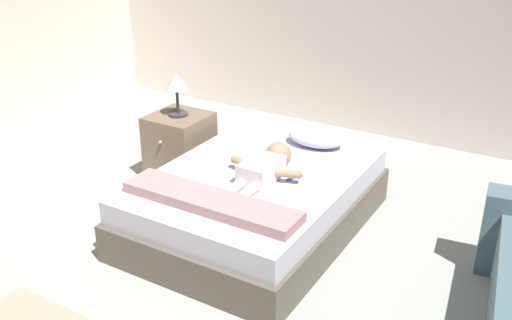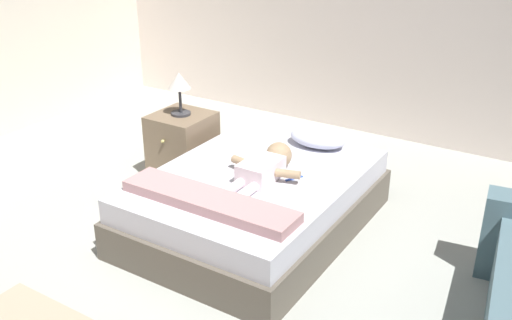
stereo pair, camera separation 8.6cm
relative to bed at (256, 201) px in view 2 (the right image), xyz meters
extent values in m
plane|color=#A8ABA2|center=(-0.10, -0.77, -0.21)|extent=(8.00, 8.00, 0.00)
cube|color=silver|center=(-0.10, 2.23, 1.05)|extent=(8.00, 0.12, 2.52)
cube|color=brown|center=(0.00, 0.00, -0.08)|extent=(1.31, 1.78, 0.26)
cube|color=silver|center=(0.00, 0.00, 0.13)|extent=(1.25, 1.71, 0.17)
ellipsoid|color=silver|center=(0.14, 0.66, 0.28)|extent=(0.44, 0.29, 0.13)
cube|color=white|center=(0.08, -0.07, 0.29)|extent=(0.21, 0.32, 0.14)
sphere|color=tan|center=(0.08, 0.17, 0.31)|extent=(0.18, 0.18, 0.18)
cylinder|color=tan|center=(-0.10, -0.02, 0.29)|extent=(0.17, 0.08, 0.06)
cylinder|color=tan|center=(0.26, -0.02, 0.29)|extent=(0.17, 0.10, 0.06)
cylinder|color=white|center=(0.03, -0.32, 0.25)|extent=(0.06, 0.20, 0.06)
cylinder|color=white|center=(0.13, -0.32, 0.25)|extent=(0.06, 0.20, 0.06)
cube|color=blue|center=(0.26, 0.06, 0.22)|extent=(0.07, 0.12, 0.01)
cube|color=white|center=(0.30, 0.12, 0.24)|extent=(0.02, 0.03, 0.01)
cube|color=#7C654D|center=(-0.98, 0.41, 0.06)|extent=(0.45, 0.45, 0.54)
sphere|color=tan|center=(-0.98, 0.16, 0.18)|extent=(0.03, 0.03, 0.03)
cylinder|color=#333338|center=(-0.98, 0.41, 0.34)|extent=(0.16, 0.16, 0.02)
cylinder|color=#333338|center=(-0.98, 0.41, 0.46)|extent=(0.02, 0.02, 0.20)
cone|color=beige|center=(-0.98, 0.41, 0.62)|extent=(0.19, 0.19, 0.13)
cube|color=tan|center=(0.00, -0.54, 0.25)|extent=(1.18, 0.26, 0.07)
camera|label=1|loc=(1.83, -3.06, 1.92)|focal=40.58mm
camera|label=2|loc=(1.90, -3.02, 1.92)|focal=40.58mm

